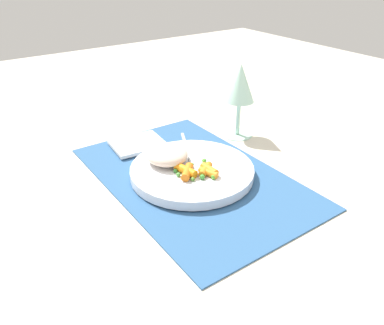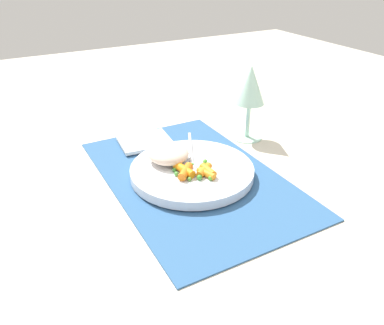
# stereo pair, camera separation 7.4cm
# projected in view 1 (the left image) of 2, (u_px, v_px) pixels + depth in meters

# --- Properties ---
(ground_plane) EXTENTS (2.40, 2.40, 0.00)m
(ground_plane) POSITION_uv_depth(u_px,v_px,m) (192.00, 177.00, 0.78)
(ground_plane) COLOR beige
(placemat) EXTENTS (0.50, 0.32, 0.01)m
(placemat) POSITION_uv_depth(u_px,v_px,m) (192.00, 176.00, 0.78)
(placemat) COLOR #2D5684
(placemat) RESTS_ON ground_plane
(plate) EXTENTS (0.25, 0.25, 0.02)m
(plate) POSITION_uv_depth(u_px,v_px,m) (192.00, 171.00, 0.77)
(plate) COLOR white
(plate) RESTS_ON placemat
(rice_mound) EXTENTS (0.09, 0.08, 0.03)m
(rice_mound) POSITION_uv_depth(u_px,v_px,m) (167.00, 154.00, 0.78)
(rice_mound) COLOR beige
(rice_mound) RESTS_ON plate
(carrot_portion) EXTENTS (0.08, 0.08, 0.02)m
(carrot_portion) POSITION_uv_depth(u_px,v_px,m) (197.00, 171.00, 0.74)
(carrot_portion) COLOR orange
(carrot_portion) RESTS_ON plate
(pea_scatter) EXTENTS (0.08, 0.08, 0.01)m
(pea_scatter) POSITION_uv_depth(u_px,v_px,m) (196.00, 171.00, 0.74)
(pea_scatter) COLOR green
(pea_scatter) RESTS_ON plate
(fork) EXTENTS (0.17, 0.09, 0.01)m
(fork) POSITION_uv_depth(u_px,v_px,m) (189.00, 157.00, 0.80)
(fork) COLOR #BABABA
(fork) RESTS_ON plate
(wine_glass) EXTENTS (0.07, 0.07, 0.18)m
(wine_glass) POSITION_uv_depth(u_px,v_px,m) (240.00, 86.00, 0.90)
(wine_glass) COLOR #B2E0CC
(wine_glass) RESTS_ON ground_plane
(napkin) EXTENTS (0.10, 0.12, 0.01)m
(napkin) POSITION_uv_depth(u_px,v_px,m) (138.00, 144.00, 0.89)
(napkin) COLOR white
(napkin) RESTS_ON placemat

